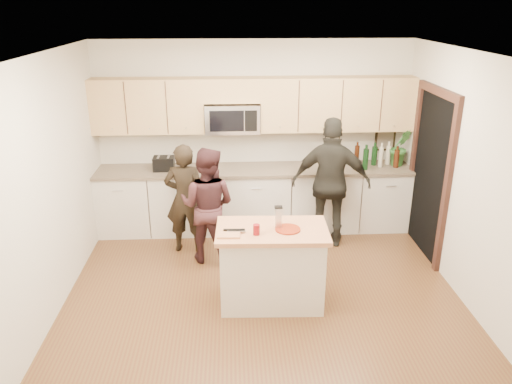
{
  "coord_description": "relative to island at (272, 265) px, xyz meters",
  "views": [
    {
      "loc": [
        -0.34,
        -5.09,
        3.18
      ],
      "look_at": [
        -0.05,
        0.35,
        1.09
      ],
      "focal_mm": 35.0,
      "sensor_mm": 36.0,
      "label": 1
    }
  ],
  "objects": [
    {
      "name": "floor",
      "position": [
        -0.09,
        0.27,
        -0.45
      ],
      "size": [
        4.5,
        4.5,
        0.0
      ],
      "primitive_type": "plane",
      "color": "brown",
      "rests_on": "ground"
    },
    {
      "name": "room_shell",
      "position": [
        -0.09,
        0.27,
        1.28
      ],
      "size": [
        4.52,
        4.02,
        2.71
      ],
      "color": "beige",
      "rests_on": "ground"
    },
    {
      "name": "back_cabinetry",
      "position": [
        -0.09,
        1.96,
        0.02
      ],
      "size": [
        4.5,
        0.66,
        0.94
      ],
      "color": "beige",
      "rests_on": "ground"
    },
    {
      "name": "upper_cabinetry",
      "position": [
        -0.05,
        2.1,
        1.39
      ],
      "size": [
        4.5,
        0.33,
        0.75
      ],
      "color": "tan",
      "rests_on": "ground"
    },
    {
      "name": "microwave",
      "position": [
        -0.4,
        2.07,
        1.2
      ],
      "size": [
        0.76,
        0.41,
        0.4
      ],
      "color": "silver",
      "rests_on": "ground"
    },
    {
      "name": "doorway",
      "position": [
        2.14,
        1.17,
        0.7
      ],
      "size": [
        0.06,
        1.25,
        2.2
      ],
      "color": "black",
      "rests_on": "ground"
    },
    {
      "name": "framed_picture",
      "position": [
        1.86,
        2.25,
        0.83
      ],
      "size": [
        0.3,
        0.03,
        0.38
      ],
      "color": "black",
      "rests_on": "ground"
    },
    {
      "name": "dish_towel",
      "position": [
        -1.04,
        1.77,
        0.35
      ],
      "size": [
        0.34,
        0.6,
        0.48
      ],
      "color": "white",
      "rests_on": "ground"
    },
    {
      "name": "island",
      "position": [
        0.0,
        0.0,
        0.0
      ],
      "size": [
        1.22,
        0.74,
        0.9
      ],
      "rotation": [
        0.0,
        0.0,
        -0.04
      ],
      "color": "beige",
      "rests_on": "ground"
    },
    {
      "name": "red_plate",
      "position": [
        0.16,
        -0.03,
        0.45
      ],
      "size": [
        0.27,
        0.27,
        0.02
      ],
      "primitive_type": "cylinder",
      "color": "maroon",
      "rests_on": "island"
    },
    {
      "name": "box_grater",
      "position": [
        0.07,
        0.02,
        0.58
      ],
      "size": [
        0.08,
        0.06,
        0.23
      ],
      "color": "silver",
      "rests_on": "red_plate"
    },
    {
      "name": "drink_glass",
      "position": [
        -0.18,
        -0.13,
        0.5
      ],
      "size": [
        0.07,
        0.07,
        0.11
      ],
      "primitive_type": "cylinder",
      "color": "maroon",
      "rests_on": "island"
    },
    {
      "name": "cutting_board",
      "position": [
        -0.46,
        -0.12,
        0.46
      ],
      "size": [
        0.25,
        0.21,
        0.02
      ],
      "primitive_type": "cube",
      "rotation": [
        0.0,
        0.0,
        -0.04
      ],
      "color": "#C27F50",
      "rests_on": "island"
    },
    {
      "name": "tongs",
      "position": [
        -0.41,
        -0.07,
        0.47
      ],
      "size": [
        0.23,
        0.03,
        0.02
      ],
      "primitive_type": "cube",
      "rotation": [
        0.0,
        0.0,
        -0.04
      ],
      "color": "black",
      "rests_on": "cutting_board"
    },
    {
      "name": "knife",
      "position": [
        -0.38,
        -0.09,
        0.47
      ],
      "size": [
        0.2,
        0.03,
        0.01
      ],
      "primitive_type": "cube",
      "rotation": [
        0.0,
        0.0,
        -0.04
      ],
      "color": "silver",
      "rests_on": "cutting_board"
    },
    {
      "name": "toaster",
      "position": [
        -1.38,
        1.94,
        0.58
      ],
      "size": [
        0.29,
        0.21,
        0.2
      ],
      "color": "black",
      "rests_on": "back_cabinetry"
    },
    {
      "name": "bottle_cluster",
      "position": [
        1.67,
        1.95,
        0.66
      ],
      "size": [
        0.62,
        0.3,
        0.36
      ],
      "color": "#331509",
      "rests_on": "back_cabinetry"
    },
    {
      "name": "orchid",
      "position": [
        2.01,
        1.99,
        0.76
      ],
      "size": [
        0.33,
        0.28,
        0.55
      ],
      "primitive_type": "imported",
      "rotation": [
        0.0,
        0.0,
        0.11
      ],
      "color": "#2F6829",
      "rests_on": "back_cabinetry"
    },
    {
      "name": "woman_left",
      "position": [
        -1.04,
        1.31,
        0.29
      ],
      "size": [
        0.58,
        0.41,
        1.49
      ],
      "primitive_type": "imported",
      "rotation": [
        0.0,
        0.0,
        3.04
      ],
      "color": "black",
      "rests_on": "ground"
    },
    {
      "name": "woman_center",
      "position": [
        -0.73,
        1.03,
        0.3
      ],
      "size": [
        0.88,
        0.77,
        1.52
      ],
      "primitive_type": "imported",
      "rotation": [
        0.0,
        0.0,
        2.83
      ],
      "color": "#341A1C",
      "rests_on": "ground"
    },
    {
      "name": "woman_right",
      "position": [
        0.91,
        1.4,
        0.44
      ],
      "size": [
        1.11,
        0.63,
        1.79
      ],
      "primitive_type": "imported",
      "rotation": [
        0.0,
        0.0,
        2.94
      ],
      "color": "black",
      "rests_on": "ground"
    }
  ]
}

